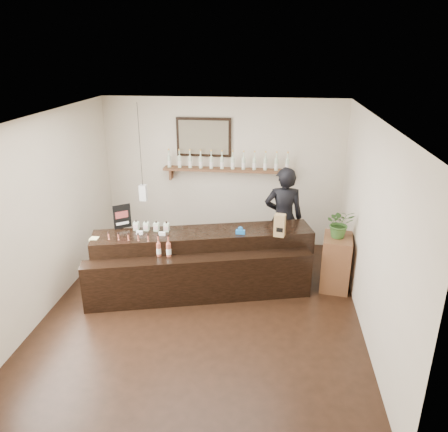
% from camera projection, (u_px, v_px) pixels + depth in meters
% --- Properties ---
extents(ground, '(5.00, 5.00, 0.00)m').
position_uv_depth(ground, '(203.00, 309.00, 6.47)').
color(ground, black).
rests_on(ground, ground).
extents(room_shell, '(5.00, 5.00, 5.00)m').
position_uv_depth(room_shell, '(201.00, 201.00, 5.86)').
color(room_shell, beige).
rests_on(room_shell, ground).
extents(back_wall_decor, '(2.66, 0.96, 1.69)m').
position_uv_depth(back_wall_decor, '(214.00, 156.00, 8.05)').
color(back_wall_decor, brown).
rests_on(back_wall_decor, ground).
extents(counter, '(3.46, 1.73, 1.11)m').
position_uv_depth(counter, '(202.00, 264.00, 6.85)').
color(counter, black).
rests_on(counter, ground).
extents(promo_sign, '(0.24, 0.18, 0.39)m').
position_uv_depth(promo_sign, '(122.00, 216.00, 6.85)').
color(promo_sign, black).
rests_on(promo_sign, counter).
extents(paper_bag, '(0.18, 0.15, 0.35)m').
position_uv_depth(paper_bag, '(280.00, 225.00, 6.56)').
color(paper_bag, olive).
rests_on(paper_bag, counter).
extents(tape_dispenser, '(0.14, 0.06, 0.12)m').
position_uv_depth(tape_dispenser, '(240.00, 231.00, 6.68)').
color(tape_dispenser, '#1A68B7').
rests_on(tape_dispenser, counter).
extents(side_cabinet, '(0.52, 0.66, 0.87)m').
position_uv_depth(side_cabinet, '(336.00, 262.00, 6.94)').
color(side_cabinet, brown).
rests_on(side_cabinet, ground).
extents(potted_plant, '(0.44, 0.39, 0.46)m').
position_uv_depth(potted_plant, '(340.00, 223.00, 6.70)').
color(potted_plant, '#345C24').
rests_on(potted_plant, side_cabinet).
extents(shopkeeper, '(0.77, 0.53, 2.04)m').
position_uv_depth(shopkeeper, '(284.00, 212.00, 7.42)').
color(shopkeeper, black).
rests_on(shopkeeper, ground).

